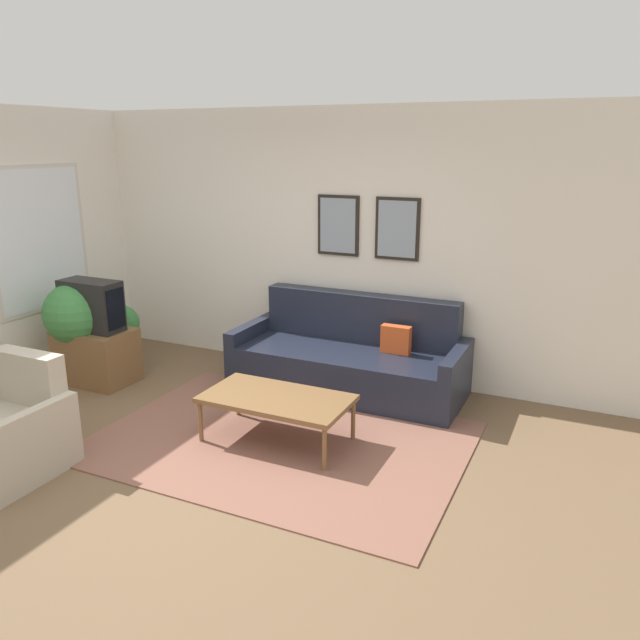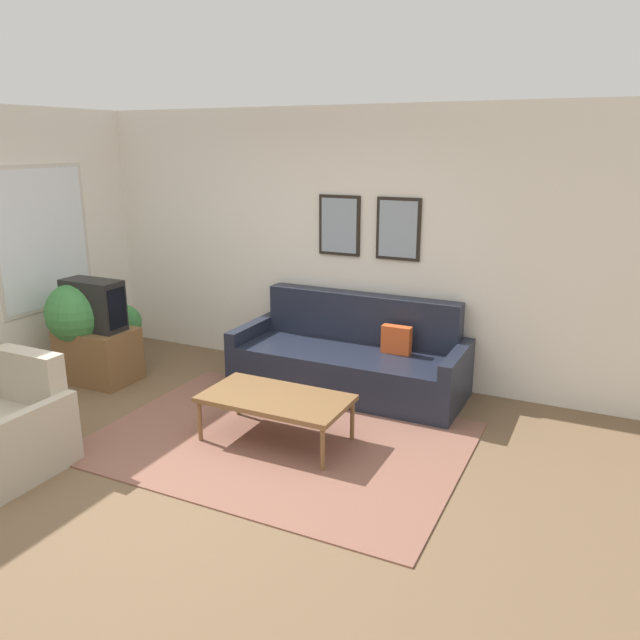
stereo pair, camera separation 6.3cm
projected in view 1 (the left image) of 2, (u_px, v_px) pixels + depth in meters
The scene contains 10 objects.
ground_plane at pixel (178, 471), 4.62m from camera, with size 16.00×16.00×0.00m, color brown.
area_rug at pixel (280, 441), 5.08m from camera, with size 2.94×2.11×0.01m.
wall_back at pixel (321, 243), 6.43m from camera, with size 8.00×0.09×2.70m.
couch at pixel (350, 360), 6.10m from camera, with size 2.25×0.90×0.90m.
coffee_table at pixel (277, 400), 5.00m from camera, with size 1.18×0.64×0.39m.
tv_stand at pixel (97, 356), 6.31m from camera, with size 0.74×0.51×0.54m.
tv at pixel (92, 306), 6.16m from camera, with size 0.62×0.28×0.51m.
armchair at pixel (6, 435), 4.57m from camera, with size 0.79×0.76×0.84m.
potted_plant_tall at pixel (76, 316), 6.22m from camera, with size 0.63×0.63×1.02m.
potted_plant_by_window at pixel (122, 329), 6.81m from camera, with size 0.40×0.40×0.65m.
Camera 1 is at (2.71, -3.30, 2.35)m, focal length 35.00 mm.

